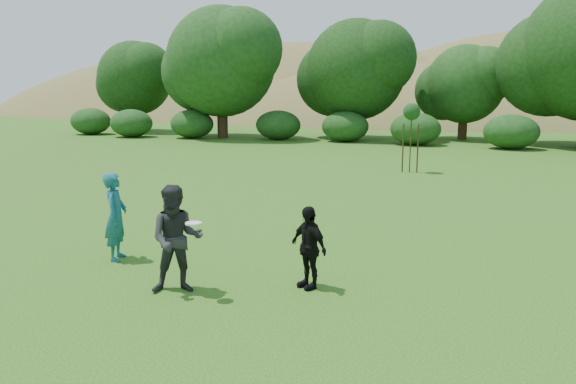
% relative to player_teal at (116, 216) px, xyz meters
% --- Properties ---
extents(ground, '(120.00, 120.00, 0.00)m').
position_rel_player_teal_xyz_m(ground, '(2.78, -0.37, -0.90)').
color(ground, '#19470C').
rests_on(ground, ground).
extents(player_teal, '(0.62, 0.76, 1.79)m').
position_rel_player_teal_xyz_m(player_teal, '(0.00, 0.00, 0.00)').
color(player_teal, '#17596A').
rests_on(player_teal, ground).
extents(player_grey, '(1.12, 1.02, 1.86)m').
position_rel_player_teal_xyz_m(player_grey, '(2.10, -1.25, 0.03)').
color(player_grey, '#28282B').
rests_on(player_grey, ground).
extents(player_black, '(0.91, 0.77, 1.46)m').
position_rel_player_teal_xyz_m(player_black, '(4.16, -0.34, -0.17)').
color(player_black, black).
rests_on(player_black, ground).
extents(frisbee, '(0.27, 0.27, 0.03)m').
position_rel_player_teal_xyz_m(frisbee, '(2.54, -1.44, 0.39)').
color(frisbee, white).
rests_on(frisbee, ground).
extents(sapling, '(0.70, 0.70, 2.85)m').
position_rel_player_teal_xyz_m(sapling, '(4.20, 14.14, 1.52)').
color(sapling, '#392816').
rests_on(sapling, ground).
extents(hillside, '(150.00, 72.00, 52.00)m').
position_rel_player_teal_xyz_m(hillside, '(2.22, 68.08, -12.87)').
color(hillside, olive).
rests_on(hillside, ground).
extents(tree_row, '(53.92, 10.38, 9.62)m').
position_rel_player_teal_xyz_m(tree_row, '(6.01, 28.32, 3.98)').
color(tree_row, '#3A2616').
rests_on(tree_row, ground).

